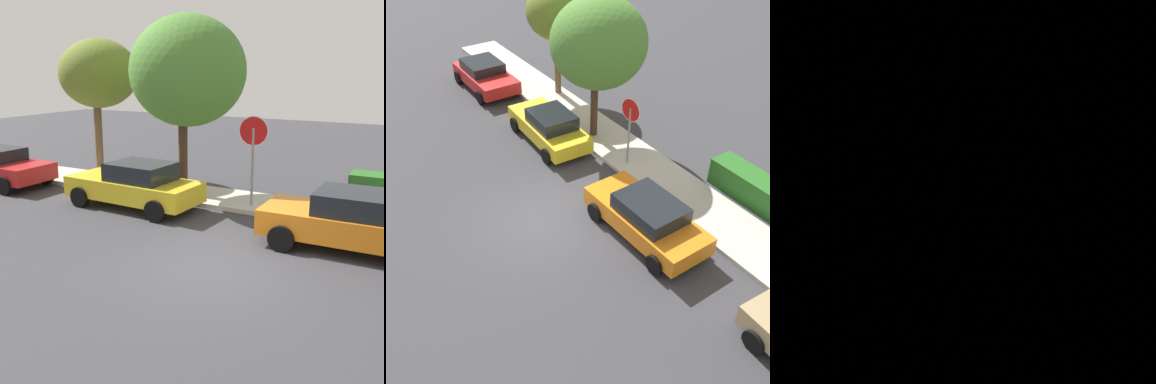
# 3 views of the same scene
# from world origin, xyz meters

# --- Properties ---
(ground_plane) EXTENTS (60.00, 60.00, 0.00)m
(ground_plane) POSITION_xyz_m (0.00, 0.00, 0.00)
(ground_plane) COLOR #38383D
(sidewalk_curb) EXTENTS (32.00, 2.13, 0.14)m
(sidewalk_curb) POSITION_xyz_m (0.00, 4.89, 0.07)
(sidewalk_curb) COLOR beige
(sidewalk_curb) RESTS_ON ground_plane
(stop_sign) EXTENTS (0.89, 0.14, 2.86)m
(stop_sign) POSITION_xyz_m (-0.98, 4.40, 2.01)
(stop_sign) COLOR gray
(stop_sign) RESTS_ON ground_plane
(parked_car_yellow) EXTENTS (4.32, 2.09, 1.45)m
(parked_car_yellow) POSITION_xyz_m (-4.19, 2.84, 0.73)
(parked_car_yellow) COLOR yellow
(parked_car_yellow) RESTS_ON ground_plane
(parked_car_orange) EXTENTS (4.34, 2.04, 1.43)m
(parked_car_orange) POSITION_xyz_m (2.45, 2.43, 0.74)
(parked_car_orange) COLOR orange
(parked_car_orange) RESTS_ON ground_plane
(street_tree_mid_block) EXTENTS (2.97, 2.97, 5.29)m
(street_tree_mid_block) POSITION_xyz_m (-7.75, 5.60, 3.98)
(street_tree_mid_block) COLOR brown
(street_tree_mid_block) RESTS_ON ground_plane
(street_tree_far) EXTENTS (3.69, 3.69, 5.85)m
(street_tree_far) POSITION_xyz_m (-3.34, 4.61, 4.11)
(street_tree_far) COLOR #422D1E
(street_tree_far) RESTS_ON ground_plane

